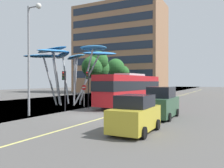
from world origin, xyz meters
TOP-DOWN VIEW (x-y plane):
  - ground at (-0.72, 0.00)m, footprint 120.00×240.00m
  - red_bus at (0.06, 8.97)m, footprint 3.47×11.78m
  - leaf_sculpture at (-7.08, 7.44)m, footprint 9.85×9.34m
  - traffic_light_kerb_near at (-3.36, 1.45)m, footprint 0.28×0.42m
  - traffic_light_kerb_far at (-3.20, 5.16)m, footprint 0.28×0.42m
  - traffic_light_island_mid at (-3.16, 8.55)m, footprint 0.28×0.42m
  - car_parked_near at (5.53, -3.74)m, footprint 1.98×3.82m
  - car_parked_mid at (5.49, 1.91)m, footprint 2.01×4.39m
  - street_lamp at (-4.09, -1.84)m, footprint 1.38×0.44m
  - tree_pavement_near at (-7.69, 14.57)m, footprint 3.62×4.94m
  - tree_pavement_far at (-9.91, 26.99)m, footprint 4.20×4.30m
  - pedestrian at (-1.70, 5.58)m, footprint 0.34×0.34m
  - no_entry_sign at (-4.24, 5.97)m, footprint 0.60×0.12m
  - backdrop_building at (-15.20, 39.25)m, footprint 22.37×11.88m

SIDE VIEW (x-z plane):
  - ground at x=-0.72m, z-range -0.10..0.00m
  - pedestrian at x=-1.70m, z-range 0.01..1.80m
  - car_parked_near at x=5.53m, z-range -0.06..1.98m
  - car_parked_mid at x=5.49m, z-range -0.08..2.28m
  - no_entry_sign at x=-4.24m, z-range 0.41..2.82m
  - red_bus at x=0.06m, z-range 0.17..3.83m
  - traffic_light_island_mid at x=-3.16m, z-range 0.83..4.52m
  - traffic_light_kerb_near at x=-3.36m, z-range 0.83..4.54m
  - traffic_light_kerb_far at x=-3.20m, z-range 0.86..4.69m
  - tree_pavement_far at x=-9.91m, z-range 1.52..8.95m
  - tree_pavement_near at x=-7.69m, z-range 1.57..8.92m
  - street_lamp at x=-4.09m, z-range 1.08..9.99m
  - leaf_sculpture at x=-7.08m, z-range 2.26..9.52m
  - backdrop_building at x=-15.20m, z-range 0.00..22.25m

